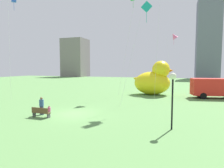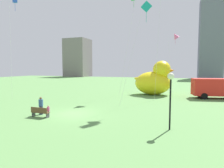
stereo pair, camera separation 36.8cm
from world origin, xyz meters
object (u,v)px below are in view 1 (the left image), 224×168
(lamppost, at_px, (173,86))
(park_bench, at_px, (41,112))
(box_truck, at_px, (213,88))
(person_child, at_px, (49,111))
(giant_inflatable_duck, at_px, (153,80))
(kite_pink, at_px, (174,36))
(kite_teal, at_px, (145,12))
(person_adult, at_px, (42,105))

(lamppost, bearing_deg, park_bench, -178.04)
(box_truck, bearing_deg, lamppost, -106.68)
(person_child, xyz_separation_m, giant_inflatable_duck, (6.90, 17.66, 1.78))
(person_child, height_order, kite_pink, kite_pink)
(giant_inflatable_duck, distance_m, kite_teal, 12.83)
(park_bench, xyz_separation_m, box_truck, (16.10, 17.17, 0.97))
(person_child, distance_m, box_truck, 22.84)
(person_child, bearing_deg, box_truck, 47.08)
(box_truck, bearing_deg, kite_teal, -133.51)
(person_adult, height_order, kite_pink, kite_pink)
(person_adult, distance_m, box_truck, 23.35)
(giant_inflatable_duck, height_order, kite_pink, kite_pink)
(person_child, bearing_deg, giant_inflatable_duck, 68.65)
(person_adult, relative_size, kite_teal, 0.14)
(box_truck, relative_size, kite_pink, 0.57)
(kite_teal, bearing_deg, lamppost, -66.84)
(giant_inflatable_duck, relative_size, box_truck, 1.00)
(kite_pink, bearing_deg, lamppost, -88.08)
(park_bench, relative_size, person_adult, 1.03)
(kite_pink, bearing_deg, person_child, -109.48)
(lamppost, height_order, kite_pink, kite_pink)
(lamppost, bearing_deg, person_adult, 177.59)
(person_adult, height_order, box_truck, box_truck)
(box_truck, relative_size, kite_teal, 0.56)
(giant_inflatable_duck, distance_m, lamppost, 18.12)
(person_adult, height_order, giant_inflatable_duck, giant_inflatable_duck)
(lamppost, height_order, kite_teal, kite_teal)
(giant_inflatable_duck, height_order, kite_teal, kite_teal)
(person_adult, bearing_deg, kite_pink, 68.05)
(park_bench, height_order, person_adult, person_adult)
(lamppost, bearing_deg, box_truck, 73.32)
(lamppost, relative_size, kite_teal, 0.34)
(park_bench, xyz_separation_m, person_child, (0.56, 0.46, 0.08))
(giant_inflatable_duck, bearing_deg, person_adult, -115.07)
(person_child, xyz_separation_m, kite_teal, (7.12, 7.84, 10.03))
(park_bench, bearing_deg, box_truck, 46.84)
(park_bench, bearing_deg, giant_inflatable_duck, 67.61)
(person_adult, bearing_deg, lamppost, -2.41)
(giant_inflatable_duck, height_order, lamppost, giant_inflatable_duck)
(person_adult, relative_size, giant_inflatable_duck, 0.25)
(kite_teal, bearing_deg, box_truck, 46.49)
(lamppost, xyz_separation_m, box_truck, (5.03, 16.79, -1.69))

